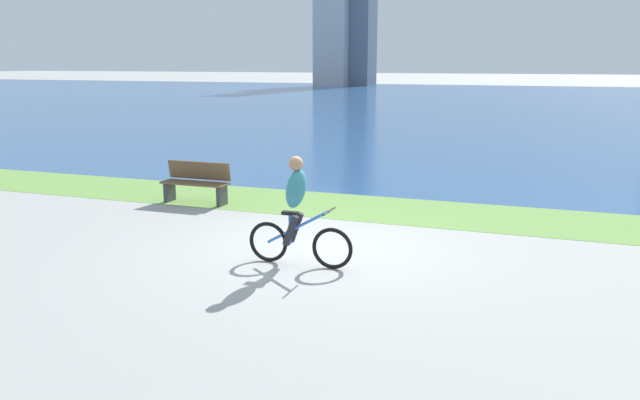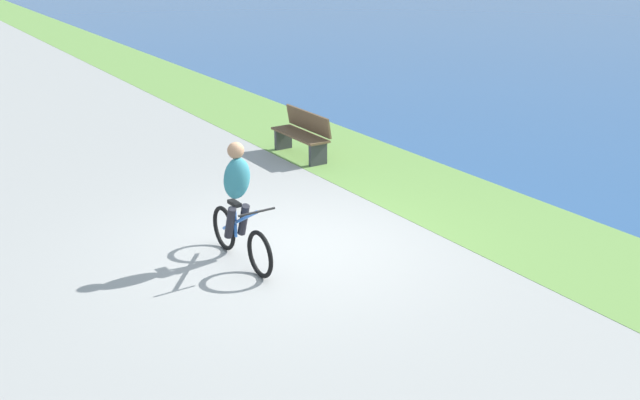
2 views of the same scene
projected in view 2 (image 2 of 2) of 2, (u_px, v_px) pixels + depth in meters
name	position (u px, v px, depth m)	size (l,w,h in m)	color
ground_plane	(296.00, 248.00, 10.34)	(300.00, 300.00, 0.00)	#9E9E99
grass_strip_bayside	(462.00, 204.00, 11.98)	(120.00, 2.38, 0.01)	#6B9947
cyclist_lead	(238.00, 204.00, 9.65)	(1.67, 0.52, 1.67)	black
bench_near_path	(302.00, 134.00, 14.34)	(1.50, 0.47, 0.90)	brown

